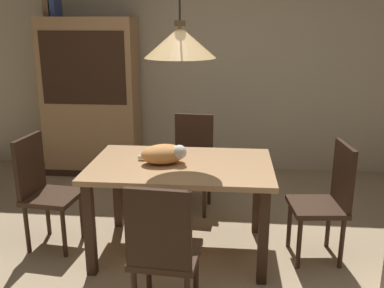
{
  "coord_description": "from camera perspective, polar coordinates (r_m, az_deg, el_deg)",
  "views": [
    {
      "loc": [
        0.26,
        -2.62,
        1.81
      ],
      "look_at": [
        -0.04,
        0.7,
        0.85
      ],
      "focal_mm": 40.24,
      "sensor_mm": 36.0,
      "label": 1
    }
  ],
  "objects": [
    {
      "name": "cat_sleeping",
      "position": [
        3.3,
        -3.65,
        -1.32
      ],
      "size": [
        0.4,
        0.32,
        0.16
      ],
      "color": "#E59951",
      "rests_on": "dining_table"
    },
    {
      "name": "ground",
      "position": [
        3.19,
        -0.36,
        -18.43
      ],
      "size": [
        10.0,
        10.0,
        0.0
      ],
      "primitive_type": "plane",
      "color": "tan"
    },
    {
      "name": "back_wall",
      "position": [
        5.29,
        2.48,
        12.14
      ],
      "size": [
        6.4,
        0.1,
        2.9
      ],
      "primitive_type": "cube",
      "color": "beige",
      "rests_on": "ground"
    },
    {
      "name": "book_blue_wide",
      "position": [
        5.33,
        -17.62,
        17.07
      ],
      "size": [
        0.06,
        0.24,
        0.24
      ],
      "primitive_type": "cube",
      "color": "#384C93",
      "rests_on": "hutch_bookcase"
    },
    {
      "name": "chair_left_side",
      "position": [
        3.7,
        -19.12,
        -5.39
      ],
      "size": [
        0.44,
        0.44,
        0.93
      ],
      "color": "#382316",
      "rests_on": "ground"
    },
    {
      "name": "chair_far_back",
      "position": [
        4.22,
        0.03,
        -1.87
      ],
      "size": [
        0.43,
        0.43,
        0.93
      ],
      "color": "#382316",
      "rests_on": "ground"
    },
    {
      "name": "hutch_bookcase",
      "position": [
        5.29,
        -13.19,
        5.62
      ],
      "size": [
        1.12,
        0.45,
        1.85
      ],
      "color": "tan",
      "rests_on": "ground"
    },
    {
      "name": "book_brown_thick",
      "position": [
        5.36,
        -18.38,
        16.89
      ],
      "size": [
        0.06,
        0.24,
        0.22
      ],
      "primitive_type": "cube",
      "color": "brown",
      "rests_on": "hutch_bookcase"
    },
    {
      "name": "chair_right_side",
      "position": [
        3.47,
        17.55,
        -6.71
      ],
      "size": [
        0.44,
        0.44,
        0.93
      ],
      "color": "#382316",
      "rests_on": "ground"
    },
    {
      "name": "pendant_lamp",
      "position": [
        3.14,
        -1.6,
        13.38
      ],
      "size": [
        0.52,
        0.52,
        1.3
      ],
      "color": "#E5B775"
    },
    {
      "name": "chair_near_front",
      "position": [
        2.62,
        -3.87,
        -13.71
      ],
      "size": [
        0.43,
        0.43,
        0.93
      ],
      "color": "#382316",
      "rests_on": "ground"
    },
    {
      "name": "dining_table",
      "position": [
        3.35,
        -1.47,
        -4.22
      ],
      "size": [
        1.4,
        0.9,
        0.75
      ],
      "color": "tan",
      "rests_on": "ground"
    }
  ]
}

